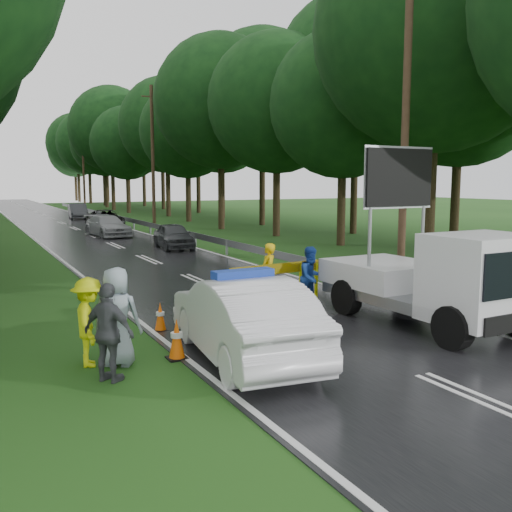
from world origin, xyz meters
TOP-DOWN VIEW (x-y plane):
  - ground at (0.00, 0.00)m, footprint 160.00×160.00m
  - road at (0.00, 30.00)m, footprint 7.00×140.00m
  - guardrail at (3.70, 29.67)m, footprint 0.12×60.06m
  - utility_pole_near at (5.20, 2.00)m, footprint 1.40×0.24m
  - utility_pole_mid at (5.20, 28.00)m, footprint 1.40×0.24m
  - utility_pole_far at (5.20, 54.00)m, footprint 1.40×0.24m
  - tree_right_near at (9.00, 2.00)m, footprint 7.92×7.92m
  - police_sedan at (-2.38, -2.22)m, footprint 2.18×4.92m
  - work_truck at (2.61, -2.12)m, footprint 2.46×5.28m
  - barrier at (0.34, 1.35)m, footprint 2.88×0.40m
  - officer at (0.45, 2.00)m, footprint 0.73×0.68m
  - civilian at (1.17, 0.91)m, footprint 0.87×0.71m
  - bystander_left at (-5.05, -1.29)m, footprint 0.77×1.15m
  - bystander_mid at (-4.92, -2.29)m, footprint 0.94×1.04m
  - bystander_right at (-4.59, -1.50)m, footprint 1.07×0.98m
  - queue_car_first at (2.34, 15.48)m, footprint 1.85×3.88m
  - queue_car_second at (0.80, 23.21)m, footprint 2.30×4.61m
  - queue_car_third at (1.96, 29.21)m, footprint 2.45×4.88m
  - queue_car_fourth at (2.10, 40.66)m, footprint 1.82×4.23m
  - cone_near_left at (-3.50, -1.64)m, footprint 0.37×0.37m
  - cone_center at (0.50, 0.00)m, footprint 0.36×0.36m
  - cone_far at (-0.20, 2.59)m, footprint 0.36×0.36m
  - cone_left_mid at (-3.14, 0.50)m, footprint 0.31×0.31m
  - cone_right at (3.50, 2.67)m, footprint 0.38×0.38m

SIDE VIEW (x-z plane):
  - ground at x=0.00m, z-range 0.00..0.00m
  - road at x=0.00m, z-range 0.00..0.02m
  - cone_left_mid at x=-3.14m, z-range -0.01..0.65m
  - cone_far at x=-0.20m, z-range -0.01..0.74m
  - cone_center at x=0.50m, z-range -0.01..0.75m
  - cone_near_left at x=-3.50m, z-range -0.01..0.78m
  - cone_right at x=3.50m, z-range -0.01..0.78m
  - guardrail at x=3.70m, z-range 0.20..0.90m
  - queue_car_first at x=2.34m, z-range 0.00..1.28m
  - queue_car_second at x=0.80m, z-range 0.00..1.28m
  - queue_car_third at x=1.96m, z-range 0.00..1.33m
  - queue_car_fourth at x=2.10m, z-range 0.00..1.36m
  - police_sedan at x=-2.38m, z-range -0.07..1.65m
  - bystander_left at x=-5.05m, z-range 0.00..1.65m
  - civilian at x=1.17m, z-range 0.00..1.65m
  - officer at x=0.45m, z-range 0.00..1.67m
  - bystander_mid at x=-4.92m, z-range 0.00..1.70m
  - barrier at x=0.34m, z-range 0.30..1.50m
  - bystander_right at x=-4.59m, z-range 0.00..1.83m
  - work_truck at x=2.61m, z-range -0.95..3.21m
  - utility_pole_near at x=5.20m, z-range 0.06..10.06m
  - utility_pole_mid at x=5.20m, z-range 0.06..10.06m
  - utility_pole_far at x=5.20m, z-range 0.06..10.06m
  - tree_right_near at x=9.00m, z-range 1.79..13.31m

